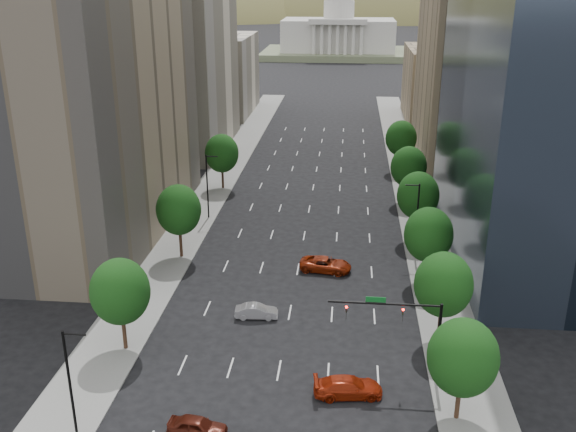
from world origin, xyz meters
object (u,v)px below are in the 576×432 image
(capitol, at_px, (338,35))
(car_red_near, at_px, (348,387))
(traffic_signal, at_px, (409,323))
(car_silver, at_px, (256,311))
(car_red_far, at_px, (326,264))
(car_maroon, at_px, (197,427))

(capitol, xyz_separation_m, car_red_near, (5.84, -222.59, -7.78))
(traffic_signal, height_order, car_silver, traffic_signal)
(capitol, xyz_separation_m, car_red_far, (3.14, -199.88, -7.77))
(traffic_signal, distance_m, car_silver, 16.80)
(traffic_signal, relative_size, car_red_far, 1.58)
(traffic_signal, height_order, car_red_far, traffic_signal)
(car_maroon, height_order, car_silver, car_maroon)
(traffic_signal, xyz_separation_m, capitol, (-10.53, 219.71, 3.40))
(traffic_signal, xyz_separation_m, car_silver, (-13.67, 8.67, -4.49))
(car_red_near, xyz_separation_m, car_red_far, (-2.70, 22.71, 0.01))
(car_red_near, distance_m, car_red_far, 22.87)
(car_maroon, bearing_deg, traffic_signal, -54.74)
(capitol, bearing_deg, car_silver, -90.85)
(car_red_near, relative_size, car_maroon, 1.25)
(traffic_signal, height_order, capitol, capitol)
(car_silver, height_order, car_red_far, car_red_far)
(capitol, height_order, car_red_far, capitol)
(car_silver, bearing_deg, traffic_signal, -126.45)
(car_maroon, relative_size, car_red_far, 0.75)
(car_red_near, height_order, car_maroon, car_red_near)
(capitol, xyz_separation_m, car_silver, (-3.14, -211.04, -7.89))
(car_silver, distance_m, car_red_far, 12.81)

